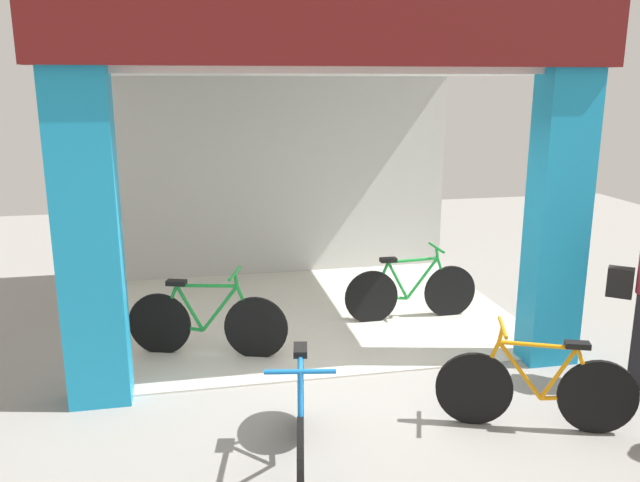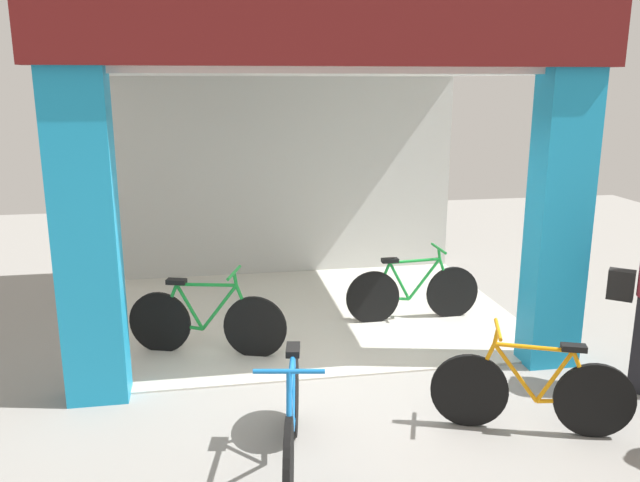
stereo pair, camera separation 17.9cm
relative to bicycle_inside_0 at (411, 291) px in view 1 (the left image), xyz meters
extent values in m
plane|color=gray|center=(-1.20, -1.37, -0.36)|extent=(17.83, 17.83, 0.00)
cube|color=beige|center=(-1.20, 0.46, -0.35)|extent=(4.91, 3.65, 0.02)
cube|color=#B7B7B2|center=(-1.20, 2.28, 1.10)|extent=(4.91, 0.12, 2.92)
cube|color=#198CBF|center=(-3.39, -1.37, 1.10)|extent=(0.53, 0.36, 2.92)
cube|color=#198CBF|center=(0.99, -1.37, 1.10)|extent=(0.53, 0.36, 2.92)
cube|color=#591414|center=(-1.20, -1.52, 2.93)|extent=(5.11, 0.20, 0.73)
cube|color=silver|center=(-1.20, 0.46, 2.54)|extent=(4.91, 3.65, 0.06)
cylinder|color=black|center=(-0.49, -0.01, -0.04)|extent=(0.64, 0.05, 0.64)
cylinder|color=black|center=(0.50, 0.01, -0.04)|extent=(0.64, 0.05, 0.64)
cylinder|color=#198C33|center=(-0.26, 0.00, -0.06)|extent=(0.43, 0.04, 0.08)
cylinder|color=#198C33|center=(-0.17, 0.00, 0.15)|extent=(0.28, 0.04, 0.48)
cylinder|color=#198C33|center=(0.14, 0.00, 0.15)|extent=(0.39, 0.04, 0.50)
cylinder|color=#198C33|center=(0.02, 0.00, 0.39)|extent=(0.62, 0.04, 0.05)
cylinder|color=#198C33|center=(-0.38, 0.00, 0.17)|extent=(0.21, 0.04, 0.43)
cylinder|color=#198C33|center=(0.40, 0.00, 0.18)|extent=(0.19, 0.04, 0.44)
cylinder|color=#198C33|center=(0.31, 0.00, 0.46)|extent=(0.05, 0.04, 0.13)
cylinder|color=#198C33|center=(0.30, 0.00, 0.52)|extent=(0.04, 0.45, 0.03)
cube|color=black|center=(-0.29, 0.00, 0.41)|extent=(0.20, 0.10, 0.05)
cylinder|color=black|center=(-2.91, -0.43, -0.03)|extent=(0.65, 0.24, 0.66)
cylinder|color=black|center=(-1.93, -0.74, -0.03)|extent=(0.65, 0.24, 0.66)
cylinder|color=#198C33|center=(-2.68, -0.50, -0.05)|extent=(0.44, 0.17, 0.09)
cylinder|color=#198C33|center=(-2.59, -0.53, 0.16)|extent=(0.29, 0.12, 0.50)
cylinder|color=#198C33|center=(-2.29, -0.62, 0.17)|extent=(0.40, 0.16, 0.52)
cylinder|color=#198C33|center=(-2.41, -0.59, 0.41)|extent=(0.62, 0.23, 0.05)
cylinder|color=#198C33|center=(-2.80, -0.46, 0.19)|extent=(0.22, 0.10, 0.45)
cylinder|color=#198C33|center=(-2.03, -0.71, 0.20)|extent=(0.20, 0.09, 0.46)
cylinder|color=#198C33|center=(-2.12, -0.68, 0.49)|extent=(0.06, 0.05, 0.14)
cylinder|color=#198C33|center=(-2.13, -0.68, 0.55)|extent=(0.17, 0.45, 0.03)
cube|color=black|center=(-2.71, -0.49, 0.43)|extent=(0.22, 0.16, 0.05)
cylinder|color=black|center=(-1.73, -2.27, -0.02)|extent=(0.16, 0.68, 0.68)
cylinder|color=black|center=(-1.91, -3.31, -0.02)|extent=(0.16, 0.68, 0.68)
cylinder|color=blue|center=(-1.77, -2.52, -0.04)|extent=(0.12, 0.46, 0.09)
cylinder|color=blue|center=(-1.79, -2.61, 0.18)|extent=(0.09, 0.30, 0.51)
cylinder|color=blue|center=(-1.85, -2.93, 0.19)|extent=(0.11, 0.42, 0.54)
cylinder|color=blue|center=(-1.82, -2.80, 0.44)|extent=(0.15, 0.65, 0.05)
cylinder|color=blue|center=(-1.75, -2.39, 0.21)|extent=(0.08, 0.23, 0.46)
cylinder|color=blue|center=(-1.90, -3.21, 0.21)|extent=(0.07, 0.21, 0.47)
cylinder|color=blue|center=(-1.88, -3.11, 0.51)|extent=(0.05, 0.06, 0.14)
cylinder|color=blue|center=(-1.88, -3.10, 0.58)|extent=(0.48, 0.12, 0.03)
cube|color=black|center=(-1.77, -2.48, 0.46)|extent=(0.14, 0.22, 0.05)
cylinder|color=black|center=(0.63, -2.76, -0.04)|extent=(0.61, 0.26, 0.63)
cylinder|color=black|center=(-0.29, -2.42, -0.04)|extent=(0.61, 0.26, 0.63)
cylinder|color=orange|center=(0.41, -2.68, -0.07)|extent=(0.41, 0.18, 0.08)
cylinder|color=orange|center=(0.33, -2.65, 0.14)|extent=(0.27, 0.13, 0.48)
cylinder|color=orange|center=(0.04, -2.54, 0.15)|extent=(0.38, 0.17, 0.50)
cylinder|color=orange|center=(0.16, -2.58, 0.38)|extent=(0.58, 0.24, 0.05)
cylinder|color=orange|center=(0.52, -2.72, 0.16)|extent=(0.21, 0.10, 0.43)
cylinder|color=orange|center=(-0.20, -2.45, 0.17)|extent=(0.19, 0.10, 0.44)
cylinder|color=orange|center=(-0.12, -2.48, 0.45)|extent=(0.06, 0.05, 0.13)
cylinder|color=orange|center=(-0.11, -2.49, 0.51)|extent=(0.18, 0.43, 0.03)
cube|color=black|center=(0.44, -2.69, 0.40)|extent=(0.21, 0.16, 0.05)
cube|color=black|center=(1.34, -1.93, 0.63)|extent=(0.26, 0.25, 0.28)
camera|label=1|loc=(-2.54, -6.98, 2.45)|focal=36.27mm
camera|label=2|loc=(-2.36, -7.01, 2.45)|focal=36.27mm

